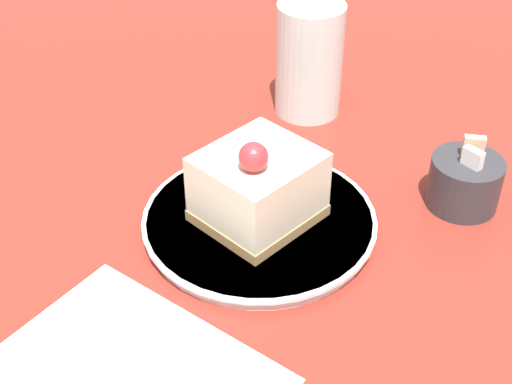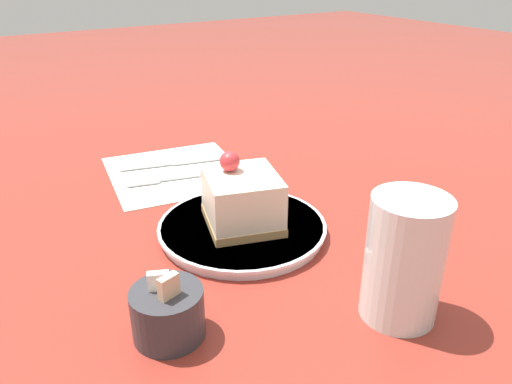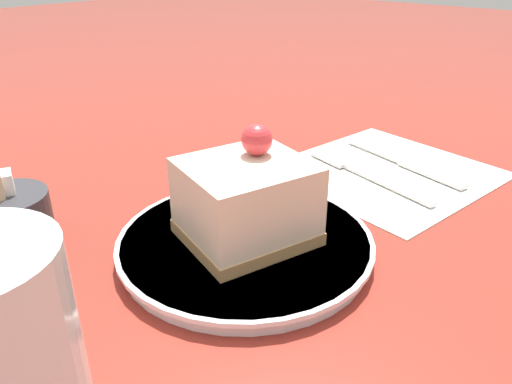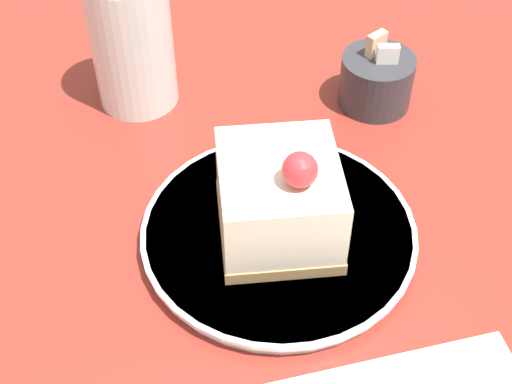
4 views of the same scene
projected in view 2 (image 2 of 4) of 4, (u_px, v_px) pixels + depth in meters
ground_plane at (219, 229)px, 0.66m from camera, size 4.00×4.00×0.00m
plate at (242, 228)px, 0.65m from camera, size 0.22×0.22×0.01m
cake_slice at (242, 199)px, 0.63m from camera, size 0.12×0.11×0.09m
napkin at (176, 172)px, 0.83m from camera, size 0.25×0.24×0.00m
fork at (171, 178)px, 0.80m from camera, size 0.06×0.17×0.00m
knife at (181, 162)px, 0.86m from camera, size 0.05×0.17×0.00m
sugar_bowl at (168, 312)px, 0.47m from camera, size 0.07×0.07×0.07m
drinking_glass at (404, 259)px, 0.48m from camera, size 0.08×0.08×0.13m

